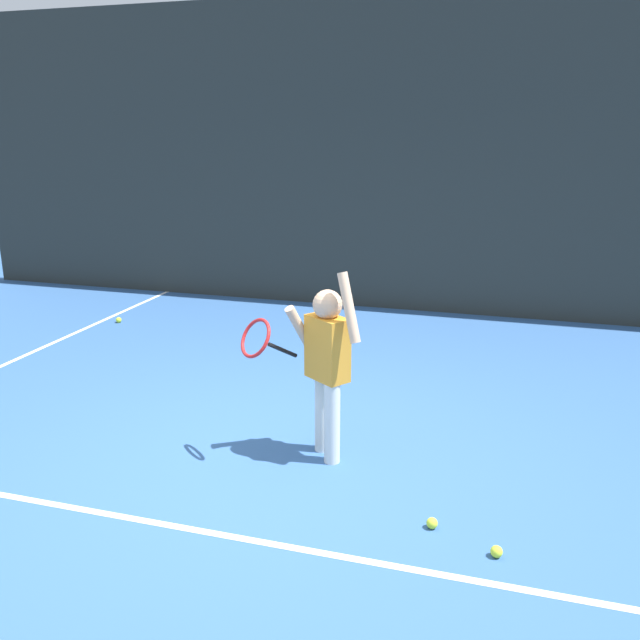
{
  "coord_description": "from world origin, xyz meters",
  "views": [
    {
      "loc": [
        1.58,
        -3.9,
        2.22
      ],
      "look_at": [
        0.2,
        0.71,
        0.85
      ],
      "focal_mm": 37.61,
      "sensor_mm": 36.0,
      "label": 1
    }
  ],
  "objects_px": {
    "tennis_ball_1": "(432,523)",
    "tennis_player": "(324,359)",
    "tennis_ball_3": "(119,320)",
    "tennis_ball_0": "(496,552)"
  },
  "relations": [
    {
      "from": "tennis_player",
      "to": "tennis_ball_1",
      "type": "relative_size",
      "value": 20.46
    },
    {
      "from": "tennis_player",
      "to": "tennis_ball_0",
      "type": "bearing_deg",
      "value": -0.03
    },
    {
      "from": "tennis_player",
      "to": "tennis_ball_1",
      "type": "xyz_separation_m",
      "value": [
        0.85,
        -0.68,
        -0.69
      ]
    },
    {
      "from": "tennis_ball_1",
      "to": "tennis_ball_3",
      "type": "distance_m",
      "value": 5.28
    },
    {
      "from": "tennis_ball_1",
      "to": "tennis_player",
      "type": "bearing_deg",
      "value": 141.23
    },
    {
      "from": "tennis_ball_3",
      "to": "tennis_ball_0",
      "type": "bearing_deg",
      "value": -37.02
    },
    {
      "from": "tennis_ball_0",
      "to": "tennis_ball_3",
      "type": "height_order",
      "value": "same"
    },
    {
      "from": "tennis_ball_0",
      "to": "tennis_ball_3",
      "type": "xyz_separation_m",
      "value": [
        -4.53,
        3.42,
        0.0
      ]
    },
    {
      "from": "tennis_ball_1",
      "to": "tennis_ball_3",
      "type": "relative_size",
      "value": 1.0
    },
    {
      "from": "tennis_ball_1",
      "to": "tennis_ball_3",
      "type": "height_order",
      "value": "same"
    }
  ]
}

